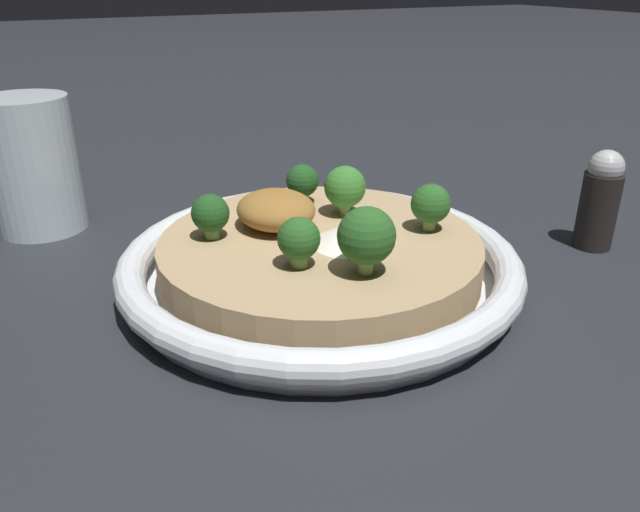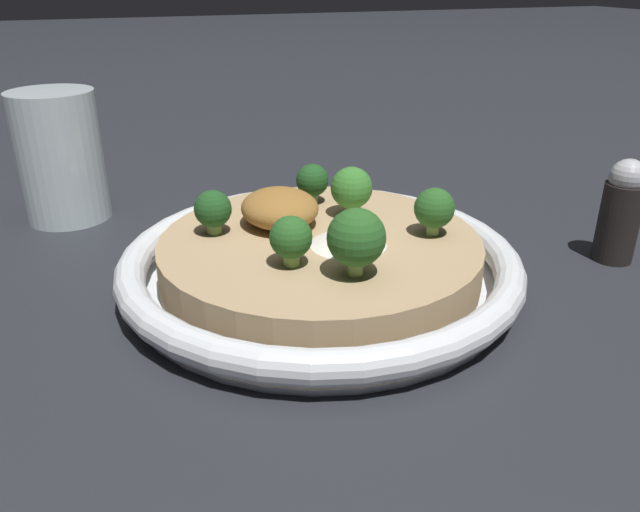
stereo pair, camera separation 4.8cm
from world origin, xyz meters
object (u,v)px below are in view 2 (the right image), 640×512
at_px(broccoli_right, 351,239).
at_px(pepper_shaker, 621,211).
at_px(broccoli_front_left, 213,210).
at_px(broccoli_left, 312,181).
at_px(broccoli_back_right, 434,209).
at_px(broccoli_front_right, 291,239).
at_px(broccoli_back_left, 352,189).
at_px(drinking_glass, 60,157).
at_px(risotto_bowl, 320,261).

bearing_deg(broccoli_right, pepper_shaker, 95.24).
bearing_deg(broccoli_right, broccoli_front_left, -146.46).
height_order(broccoli_left, broccoli_back_right, broccoli_back_right).
bearing_deg(broccoli_right, broccoli_left, 170.03).
xyz_separation_m(broccoli_left, broccoli_front_right, (0.11, -0.06, 0.00)).
bearing_deg(broccoli_front_right, pepper_shaker, 88.70).
relative_size(broccoli_left, broccoli_back_left, 0.84).
height_order(broccoli_left, broccoli_back_left, broccoli_back_left).
bearing_deg(pepper_shaker, broccoli_right, -84.76).
bearing_deg(broccoli_front_right, broccoli_left, 153.59).
relative_size(broccoli_left, broccoli_front_right, 0.96).
xyz_separation_m(broccoli_back_right, drinking_glass, (-0.25, -0.27, 0.00)).
distance_m(risotto_bowl, broccoli_front_right, 0.07).
relative_size(risotto_bowl, broccoli_back_left, 7.48).
bearing_deg(risotto_bowl, broccoli_back_right, 73.86).
bearing_deg(drinking_glass, broccoli_back_right, 47.22).
relative_size(broccoli_back_left, broccoli_front_right, 1.15).
relative_size(risotto_bowl, broccoli_front_right, 8.60).
height_order(risotto_bowl, broccoli_back_left, broccoli_back_left).
relative_size(risotto_bowl, broccoli_front_left, 8.92).
bearing_deg(pepper_shaker, broccoli_left, -117.89).
xyz_separation_m(broccoli_right, broccoli_back_right, (-0.04, 0.09, -0.01)).
bearing_deg(broccoli_back_right, broccoli_front_right, -83.30).
bearing_deg(pepper_shaker, risotto_bowl, -100.16).
bearing_deg(broccoli_right, broccoli_back_right, 116.46).
distance_m(broccoli_front_left, broccoli_back_left, 0.11).
bearing_deg(broccoli_left, pepper_shaker, 62.11).
bearing_deg(broccoli_front_right, broccoli_back_left, 133.96).
bearing_deg(broccoli_front_left, broccoli_back_right, 68.71).
height_order(broccoli_front_left, broccoli_right, broccoli_right).
relative_size(drinking_glass, pepper_shaker, 1.41).
xyz_separation_m(broccoli_back_left, pepper_shaker, (0.08, 0.21, -0.02)).
bearing_deg(broccoli_front_left, drinking_glass, -149.47).
height_order(broccoli_front_right, pepper_shaker, pepper_shaker).
relative_size(broccoli_front_left, broccoli_back_left, 0.84).
distance_m(broccoli_front_right, pepper_shaker, 0.29).
distance_m(broccoli_front_left, broccoli_back_right, 0.17).
height_order(broccoli_right, broccoli_back_right, broccoli_right).
bearing_deg(broccoli_back_right, drinking_glass, -132.78).
xyz_separation_m(broccoli_front_right, pepper_shaker, (0.01, 0.29, -0.02)).
xyz_separation_m(broccoli_front_left, drinking_glass, (-0.19, -0.11, 0.00)).
bearing_deg(drinking_glass, broccoli_front_right, 29.51).
distance_m(risotto_bowl, broccoli_right, 0.08).
bearing_deg(pepper_shaker, broccoli_back_right, -97.04).
distance_m(risotto_bowl, broccoli_front_left, 0.09).
distance_m(broccoli_back_right, drinking_glass, 0.36).
xyz_separation_m(broccoli_front_right, broccoli_right, (0.03, 0.03, 0.01)).
height_order(risotto_bowl, broccoli_front_right, broccoli_front_right).
bearing_deg(drinking_glass, risotto_bowl, 39.43).
bearing_deg(broccoli_front_right, broccoli_front_left, -153.12).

